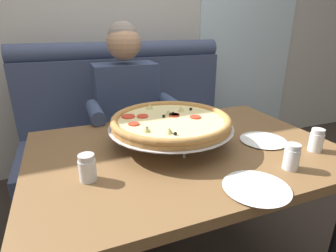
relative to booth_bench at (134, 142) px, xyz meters
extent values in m
cube|color=beige|center=(0.00, 0.57, 1.00)|extent=(6.00, 0.12, 2.80)
cube|color=white|center=(1.35, 0.50, 1.00)|extent=(1.10, 0.02, 2.80)
cube|color=#424C6B|center=(0.00, -0.13, -0.17)|extent=(1.61, 0.60, 0.46)
cube|color=#424C6B|center=(0.00, 0.26, 0.29)|extent=(1.61, 0.18, 0.65)
cylinder|color=#424C6B|center=(0.00, 0.26, 0.66)|extent=(1.61, 0.14, 0.14)
cube|color=brown|center=(0.00, -0.92, 0.33)|extent=(1.30, 0.89, 0.04)
cylinder|color=black|center=(-0.58, -0.54, -0.04)|extent=(0.06, 0.06, 0.71)
cylinder|color=black|center=(0.58, -0.54, -0.04)|extent=(0.06, 0.06, 0.71)
cube|color=#2D3342|center=(-0.08, -0.38, 0.14)|extent=(0.34, 0.40, 0.15)
cylinder|color=#2D3342|center=(-0.18, -0.63, -0.17)|extent=(0.11, 0.11, 0.46)
cylinder|color=#2D3342|center=(0.02, -0.63, -0.17)|extent=(0.11, 0.11, 0.46)
cube|color=#38476B|center=(-0.08, -0.16, 0.34)|extent=(0.40, 0.22, 0.56)
cylinder|color=#38476B|center=(-0.31, -0.38, 0.39)|extent=(0.08, 0.28, 0.08)
cylinder|color=#38476B|center=(0.15, -0.38, 0.39)|extent=(0.08, 0.28, 0.08)
sphere|color=tan|center=(-0.08, -0.18, 0.75)|extent=(0.21, 0.21, 0.21)
sphere|color=gray|center=(-0.08, -0.17, 0.78)|extent=(0.19, 0.19, 0.19)
cylinder|color=silver|center=(-0.04, -1.00, 0.39)|extent=(0.01, 0.01, 0.08)
cylinder|color=silver|center=(-0.17, -0.79, 0.39)|extent=(0.01, 0.01, 0.08)
cylinder|color=silver|center=(0.08, -0.79, 0.39)|extent=(0.01, 0.01, 0.08)
torus|color=silver|center=(-0.04, -0.86, 0.43)|extent=(0.30, 0.30, 0.01)
cylinder|color=silver|center=(-0.04, -0.86, 0.44)|extent=(0.54, 0.54, 0.00)
cylinder|color=#B77F42|center=(-0.04, -0.86, 0.45)|extent=(0.52, 0.52, 0.02)
torus|color=#B77F42|center=(-0.04, -0.86, 0.47)|extent=(0.52, 0.52, 0.03)
cylinder|color=beige|center=(-0.04, -0.86, 0.46)|extent=(0.46, 0.46, 0.01)
cylinder|color=red|center=(-0.21, -0.76, 0.47)|extent=(0.06, 0.06, 0.01)
cylinder|color=red|center=(-0.15, -0.77, 0.47)|extent=(0.05, 0.05, 0.01)
cylinder|color=red|center=(-0.01, -0.81, 0.47)|extent=(0.05, 0.05, 0.01)
cylinder|color=red|center=(-0.01, -0.81, 0.47)|extent=(0.05, 0.05, 0.01)
cylinder|color=red|center=(-0.21, -0.86, 0.47)|extent=(0.05, 0.05, 0.01)
cylinder|color=red|center=(0.07, -0.87, 0.47)|extent=(0.05, 0.05, 0.01)
sphere|color=black|center=(-0.18, -0.93, 0.47)|extent=(0.01, 0.01, 0.01)
sphere|color=black|center=(-0.01, -0.80, 0.47)|extent=(0.01, 0.01, 0.01)
sphere|color=black|center=(-0.02, -0.80, 0.47)|extent=(0.01, 0.01, 0.01)
sphere|color=black|center=(0.10, -0.77, 0.47)|extent=(0.01, 0.01, 0.01)
sphere|color=black|center=(-0.09, -1.03, 0.47)|extent=(0.01, 0.01, 0.01)
sphere|color=black|center=(-0.06, -0.82, 0.47)|extent=(0.01, 0.01, 0.01)
cone|color=#CCC675|center=(0.05, -0.77, 0.48)|extent=(0.04, 0.04, 0.02)
cone|color=#CCC675|center=(-0.08, -0.67, 0.48)|extent=(0.04, 0.04, 0.02)
cone|color=#CCC675|center=(-0.03, -0.79, 0.48)|extent=(0.04, 0.04, 0.02)
cone|color=#CCC675|center=(-0.19, -0.95, 0.48)|extent=(0.04, 0.04, 0.02)
cone|color=#CCC675|center=(-0.11, -1.00, 0.48)|extent=(0.04, 0.04, 0.02)
cylinder|color=white|center=(0.50, -1.15, 0.39)|extent=(0.06, 0.06, 0.08)
cylinder|color=#A82D19|center=(0.50, -1.15, 0.37)|extent=(0.05, 0.05, 0.04)
cylinder|color=silver|center=(0.50, -1.15, 0.44)|extent=(0.05, 0.05, 0.02)
cylinder|color=white|center=(0.29, -1.23, 0.39)|extent=(0.06, 0.06, 0.08)
cylinder|color=#4C6633|center=(0.29, -1.23, 0.38)|extent=(0.05, 0.05, 0.05)
cylinder|color=silver|center=(0.29, -1.23, 0.44)|extent=(0.05, 0.05, 0.02)
cylinder|color=white|center=(-0.42, -1.03, 0.39)|extent=(0.06, 0.06, 0.08)
cylinder|color=silver|center=(-0.42, -1.03, 0.37)|extent=(0.05, 0.05, 0.04)
cylinder|color=silver|center=(-0.42, -1.03, 0.44)|extent=(0.05, 0.05, 0.02)
cylinder|color=white|center=(0.08, -1.29, 0.35)|extent=(0.15, 0.15, 0.01)
cone|color=white|center=(0.08, -1.29, 0.36)|extent=(0.22, 0.22, 0.01)
cylinder|color=white|center=(0.37, -0.98, 0.35)|extent=(0.15, 0.15, 0.01)
cone|color=white|center=(0.37, -0.98, 0.36)|extent=(0.21, 0.21, 0.01)
cylinder|color=black|center=(1.08, 1.12, -0.18)|extent=(0.02, 0.02, 0.44)
cylinder|color=black|center=(1.26, 0.92, -0.18)|extent=(0.02, 0.02, 0.44)
cylinder|color=black|center=(1.27, 1.29, -0.18)|extent=(0.02, 0.02, 0.44)
cylinder|color=black|center=(1.45, 1.10, -0.18)|extent=(0.02, 0.02, 0.44)
cylinder|color=black|center=(1.26, 1.11, 0.05)|extent=(0.40, 0.40, 0.02)
cube|color=black|center=(1.38, 1.21, 0.25)|extent=(0.23, 0.25, 0.42)
camera|label=1|loc=(-0.46, -1.89, 0.86)|focal=28.96mm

